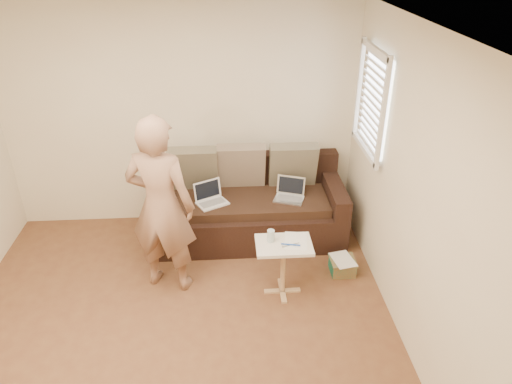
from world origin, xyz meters
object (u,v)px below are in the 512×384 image
at_px(person, 161,206).
at_px(striped_box, 342,266).
at_px(side_table, 283,268).
at_px(drinking_glass, 271,236).
at_px(laptop_silver, 289,200).
at_px(sofa, 247,204).
at_px(laptop_white, 213,204).

xyz_separation_m(person, striped_box, (1.81, 0.04, -0.83)).
relative_size(person, side_table, 3.10).
xyz_separation_m(person, side_table, (1.14, -0.22, -0.62)).
bearing_deg(drinking_glass, side_table, -22.47).
relative_size(laptop_silver, side_table, 0.55).
bearing_deg(sofa, person, -135.66).
bearing_deg(person, side_table, -174.68).
distance_m(person, striped_box, 1.99).
height_order(sofa, striped_box, sofa).
relative_size(side_table, striped_box, 2.22).
height_order(laptop_silver, drinking_glass, drinking_glass).
bearing_deg(laptop_silver, side_table, -80.68).
bearing_deg(striped_box, laptop_white, 154.85).
bearing_deg(striped_box, person, -178.60).
bearing_deg(side_table, laptop_white, 127.24).
xyz_separation_m(laptop_silver, drinking_glass, (-0.29, -0.89, 0.13)).
xyz_separation_m(side_table, drinking_glass, (-0.12, 0.05, 0.35)).
xyz_separation_m(laptop_silver, striped_box, (0.50, -0.67, -0.44)).
bearing_deg(side_table, person, 168.93).
xyz_separation_m(sofa, drinking_glass, (0.18, -1.00, 0.22)).
height_order(sofa, person, person).
bearing_deg(drinking_glass, striped_box, 15.49).
xyz_separation_m(laptop_white, striped_box, (1.35, -0.63, -0.44)).
bearing_deg(drinking_glass, sofa, 100.07).
bearing_deg(person, laptop_silver, -135.02).
bearing_deg(laptop_silver, person, -131.82).
relative_size(sofa, laptop_silver, 6.89).
height_order(laptop_white, striped_box, laptop_white).
bearing_deg(laptop_white, striped_box, -53.54).
xyz_separation_m(sofa, striped_box, (0.96, -0.78, -0.34)).
xyz_separation_m(laptop_white, person, (-0.46, -0.68, 0.39)).
bearing_deg(drinking_glass, person, 170.35).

